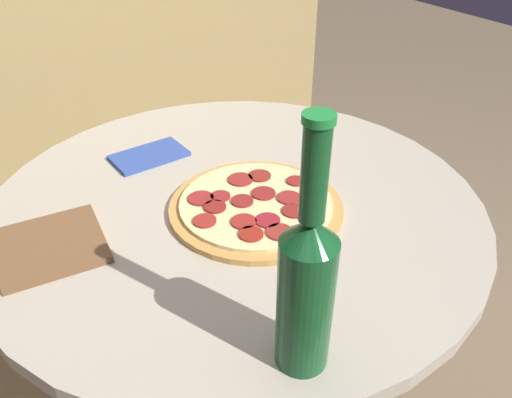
{
  "coord_description": "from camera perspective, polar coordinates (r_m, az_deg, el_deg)",
  "views": [
    {
      "loc": [
        -0.32,
        -0.62,
        1.21
      ],
      "look_at": [
        0.01,
        -0.05,
        0.76
      ],
      "focal_mm": 35.0,
      "sensor_mm": 36.0,
      "label": 1
    }
  ],
  "objects": [
    {
      "name": "fence_panel",
      "position": [
        1.52,
        -17.59,
        16.76
      ],
      "size": [
        1.47,
        0.04,
        1.6
      ],
      "color": "tan",
      "rests_on": "ground_plane"
    },
    {
      "name": "table",
      "position": [
        0.96,
        -2.14,
        -9.44
      ],
      "size": [
        0.82,
        0.82,
        0.74
      ],
      "color": "#B2A893",
      "rests_on": "ground_plane"
    },
    {
      "name": "napkin",
      "position": [
        0.97,
        -12.11,
        4.87
      ],
      "size": [
        0.14,
        0.1,
        0.01
      ],
      "color": "#334C99",
      "rests_on": "table"
    },
    {
      "name": "pizza_paddle",
      "position": [
        0.78,
        -24.37,
        -5.46
      ],
      "size": [
        0.28,
        0.15,
        0.02
      ],
      "rotation": [
        0.0,
        0.0,
        3.1
      ],
      "color": "brown",
      "rests_on": "table"
    },
    {
      "name": "pizza",
      "position": [
        0.8,
        -0.04,
        -0.72
      ],
      "size": [
        0.28,
        0.28,
        0.02
      ],
      "color": "#C68E47",
      "rests_on": "table"
    },
    {
      "name": "beer_bottle",
      "position": [
        0.51,
        5.76,
        -9.84
      ],
      "size": [
        0.06,
        0.06,
        0.3
      ],
      "color": "#144C23",
      "rests_on": "table"
    }
  ]
}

